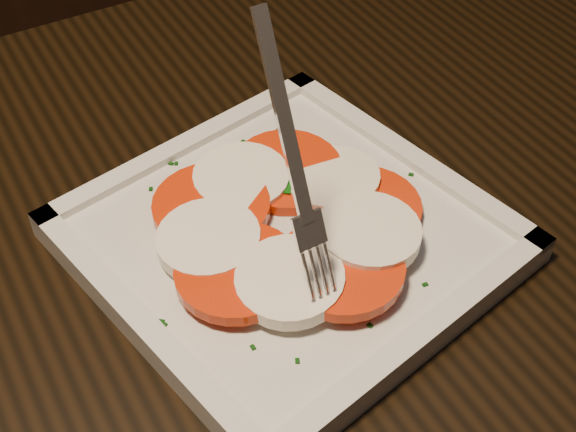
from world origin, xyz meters
name	(u,v)px	position (x,y,z in m)	size (l,w,h in m)	color
table	(397,355)	(0.16, -0.24, 0.65)	(1.29, 0.94, 0.75)	black
chair	(139,13)	(0.15, 0.49, 0.53)	(0.46, 0.46, 0.93)	black
plate	(288,240)	(0.10, -0.19, 0.76)	(0.24, 0.24, 0.01)	silver
caprese_salad	(288,222)	(0.10, -0.19, 0.77)	(0.20, 0.20, 0.02)	red
fork	(284,149)	(0.08, -0.22, 0.86)	(0.03, 0.07, 0.15)	white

